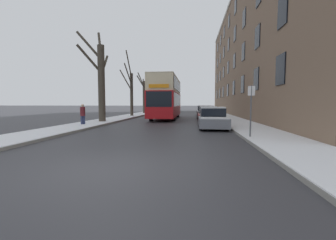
{
  "coord_description": "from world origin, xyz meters",
  "views": [
    {
      "loc": [
        2.24,
        -5.56,
        1.72
      ],
      "look_at": [
        -0.01,
        14.06,
        0.26
      ],
      "focal_mm": 24.0,
      "sensor_mm": 36.0,
      "label": 1
    }
  ],
  "objects_px": {
    "double_decker_bus": "(166,96)",
    "pedestrian_left_sidewalk": "(83,114)",
    "bare_tree_left_0": "(100,79)",
    "bare_tree_left_1": "(131,91)",
    "parked_car_2": "(205,112)",
    "parked_car_0": "(213,119)",
    "parked_car_3": "(203,111)",
    "street_sign_post": "(251,109)",
    "bare_tree_left_2": "(144,95)",
    "parked_car_1": "(208,115)",
    "oncoming_van": "(172,106)"
  },
  "relations": [
    {
      "from": "double_decker_bus",
      "to": "pedestrian_left_sidewalk",
      "type": "relative_size",
      "value": 6.36
    },
    {
      "from": "bare_tree_left_0",
      "to": "bare_tree_left_1",
      "type": "bearing_deg",
      "value": 88.52
    },
    {
      "from": "bare_tree_left_0",
      "to": "pedestrian_left_sidewalk",
      "type": "distance_m",
      "value": 4.15
    },
    {
      "from": "parked_car_2",
      "to": "parked_car_0",
      "type": "bearing_deg",
      "value": -90.0
    },
    {
      "from": "parked_car_3",
      "to": "street_sign_post",
      "type": "height_order",
      "value": "street_sign_post"
    },
    {
      "from": "bare_tree_left_2",
      "to": "pedestrian_left_sidewalk",
      "type": "distance_m",
      "value": 20.38
    },
    {
      "from": "double_decker_bus",
      "to": "parked_car_1",
      "type": "distance_m",
      "value": 6.42
    },
    {
      "from": "bare_tree_left_0",
      "to": "street_sign_post",
      "type": "distance_m",
      "value": 13.66
    },
    {
      "from": "bare_tree_left_1",
      "to": "parked_car_2",
      "type": "distance_m",
      "value": 9.67
    },
    {
      "from": "parked_car_2",
      "to": "street_sign_post",
      "type": "height_order",
      "value": "street_sign_post"
    },
    {
      "from": "double_decker_bus",
      "to": "oncoming_van",
      "type": "height_order",
      "value": "double_decker_bus"
    },
    {
      "from": "street_sign_post",
      "to": "oncoming_van",
      "type": "bearing_deg",
      "value": 101.31
    },
    {
      "from": "oncoming_van",
      "to": "street_sign_post",
      "type": "height_order",
      "value": "street_sign_post"
    },
    {
      "from": "double_decker_bus",
      "to": "parked_car_3",
      "type": "relative_size",
      "value": 2.53
    },
    {
      "from": "bare_tree_left_1",
      "to": "parked_car_2",
      "type": "xyz_separation_m",
      "value": [
        9.16,
        -1.66,
        -2.61
      ]
    },
    {
      "from": "double_decker_bus",
      "to": "oncoming_van",
      "type": "relative_size",
      "value": 1.89
    },
    {
      "from": "bare_tree_left_1",
      "to": "parked_car_1",
      "type": "relative_size",
      "value": 2.04
    },
    {
      "from": "bare_tree_left_1",
      "to": "bare_tree_left_2",
      "type": "relative_size",
      "value": 1.16
    },
    {
      "from": "bare_tree_left_0",
      "to": "parked_car_0",
      "type": "distance_m",
      "value": 10.47
    },
    {
      "from": "parked_car_0",
      "to": "street_sign_post",
      "type": "relative_size",
      "value": 1.55
    },
    {
      "from": "double_decker_bus",
      "to": "parked_car_2",
      "type": "height_order",
      "value": "double_decker_bus"
    },
    {
      "from": "double_decker_bus",
      "to": "bare_tree_left_2",
      "type": "bearing_deg",
      "value": 113.96
    },
    {
      "from": "bare_tree_left_2",
      "to": "street_sign_post",
      "type": "relative_size",
      "value": 2.69
    },
    {
      "from": "bare_tree_left_1",
      "to": "pedestrian_left_sidewalk",
      "type": "relative_size",
      "value": 4.79
    },
    {
      "from": "parked_car_0",
      "to": "parked_car_2",
      "type": "relative_size",
      "value": 0.96
    },
    {
      "from": "bare_tree_left_1",
      "to": "parked_car_0",
      "type": "distance_m",
      "value": 15.46
    },
    {
      "from": "bare_tree_left_1",
      "to": "parked_car_3",
      "type": "distance_m",
      "value": 10.49
    },
    {
      "from": "bare_tree_left_0",
      "to": "bare_tree_left_1",
      "type": "relative_size",
      "value": 1.03
    },
    {
      "from": "parked_car_2",
      "to": "bare_tree_left_0",
      "type": "bearing_deg",
      "value": -142.76
    },
    {
      "from": "bare_tree_left_1",
      "to": "parked_car_0",
      "type": "height_order",
      "value": "bare_tree_left_1"
    },
    {
      "from": "bare_tree_left_2",
      "to": "double_decker_bus",
      "type": "height_order",
      "value": "bare_tree_left_2"
    },
    {
      "from": "bare_tree_left_0",
      "to": "pedestrian_left_sidewalk",
      "type": "xyz_separation_m",
      "value": [
        -0.19,
        -2.93,
        -2.93
      ]
    },
    {
      "from": "parked_car_3",
      "to": "bare_tree_left_0",
      "type": "bearing_deg",
      "value": -125.5
    },
    {
      "from": "parked_car_0",
      "to": "parked_car_2",
      "type": "height_order",
      "value": "parked_car_0"
    },
    {
      "from": "parked_car_3",
      "to": "parked_car_1",
      "type": "bearing_deg",
      "value": -90.0
    },
    {
      "from": "double_decker_bus",
      "to": "pedestrian_left_sidewalk",
      "type": "xyz_separation_m",
      "value": [
        -5.23,
        -8.89,
        -1.63
      ]
    },
    {
      "from": "bare_tree_left_1",
      "to": "double_decker_bus",
      "type": "xyz_separation_m",
      "value": [
        4.81,
        -2.83,
        -0.74
      ]
    },
    {
      "from": "double_decker_bus",
      "to": "bare_tree_left_1",
      "type": "bearing_deg",
      "value": 149.5
    },
    {
      "from": "bare_tree_left_0",
      "to": "street_sign_post",
      "type": "relative_size",
      "value": 3.21
    },
    {
      "from": "bare_tree_left_0",
      "to": "oncoming_van",
      "type": "xyz_separation_m",
      "value": [
        3.71,
        27.23,
        -2.57
      ]
    },
    {
      "from": "parked_car_0",
      "to": "pedestrian_left_sidewalk",
      "type": "xyz_separation_m",
      "value": [
        -9.58,
        0.46,
        0.24
      ]
    },
    {
      "from": "parked_car_1",
      "to": "street_sign_post",
      "type": "xyz_separation_m",
      "value": [
        1.38,
        -9.68,
        0.8
      ]
    },
    {
      "from": "bare_tree_left_1",
      "to": "parked_car_3",
      "type": "relative_size",
      "value": 1.91
    },
    {
      "from": "parked_car_3",
      "to": "oncoming_van",
      "type": "xyz_separation_m",
      "value": [
        -5.68,
        14.07,
        0.63
      ]
    },
    {
      "from": "parked_car_2",
      "to": "street_sign_post",
      "type": "xyz_separation_m",
      "value": [
        1.38,
        -15.19,
        0.79
      ]
    },
    {
      "from": "bare_tree_left_0",
      "to": "double_decker_bus",
      "type": "bearing_deg",
      "value": 49.78
    },
    {
      "from": "parked_car_0",
      "to": "street_sign_post",
      "type": "height_order",
      "value": "street_sign_post"
    },
    {
      "from": "bare_tree_left_2",
      "to": "pedestrian_left_sidewalk",
      "type": "xyz_separation_m",
      "value": [
        -0.18,
        -20.25,
        -2.22
      ]
    },
    {
      "from": "parked_car_0",
      "to": "street_sign_post",
      "type": "bearing_deg",
      "value": -73.56
    },
    {
      "from": "bare_tree_left_2",
      "to": "oncoming_van",
      "type": "distance_m",
      "value": 10.75
    }
  ]
}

